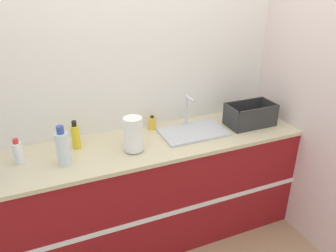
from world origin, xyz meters
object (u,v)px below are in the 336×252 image
object	(u,v)px
sink	(193,131)
paper_towel_roll	(133,134)
soap_dispenser	(152,123)
dish_rack	(250,117)
bottle_yellow	(76,136)
bottle_clear	(63,148)
bottle_white_spray	(18,152)

from	to	relation	value
sink	paper_towel_roll	world-z (taller)	sink
paper_towel_roll	soap_dispenser	bearing A→B (deg)	49.74
dish_rack	bottle_yellow	xyz separation A→B (m)	(-1.38, 0.15, 0.02)
dish_rack	bottle_clear	bearing A→B (deg)	-178.01
sink	bottle_yellow	distance (m)	0.89
dish_rack	soap_dispenser	distance (m)	0.81
dish_rack	bottle_yellow	bearing A→B (deg)	173.93
paper_towel_roll	sink	bearing A→B (deg)	10.49
sink	bottle_clear	distance (m)	1.00
dish_rack	bottle_white_spray	world-z (taller)	dish_rack
paper_towel_roll	bottle_yellow	bearing A→B (deg)	151.40
bottle_white_spray	soap_dispenser	xyz separation A→B (m)	(0.99, 0.15, -0.03)
paper_towel_roll	bottle_clear	bearing A→B (deg)	179.85
bottle_yellow	dish_rack	bearing A→B (deg)	-6.07
dish_rack	bottle_white_spray	distance (m)	1.77
paper_towel_roll	soap_dispenser	size ratio (longest dim) A/B	2.22
sink	bottle_white_spray	distance (m)	1.26
dish_rack	bottle_white_spray	xyz separation A→B (m)	(-1.77, 0.08, 0.01)
bottle_white_spray	bottle_yellow	world-z (taller)	bottle_yellow
paper_towel_roll	bottle_white_spray	distance (m)	0.76
paper_towel_roll	bottle_white_spray	xyz separation A→B (m)	(-0.75, 0.14, -0.05)
bottle_clear	soap_dispenser	bearing A→B (deg)	21.78
soap_dispenser	dish_rack	bearing A→B (deg)	-16.90
paper_towel_roll	bottle_yellow	distance (m)	0.42
bottle_white_spray	soap_dispenser	bearing A→B (deg)	8.64
bottle_yellow	soap_dispenser	xyz separation A→B (m)	(0.61, 0.09, -0.04)
dish_rack	bottle_yellow	world-z (taller)	bottle_yellow
sink	dish_rack	xyz separation A→B (m)	(0.50, -0.04, 0.05)
bottle_yellow	bottle_clear	bearing A→B (deg)	-118.14
sink	dish_rack	world-z (taller)	sink
sink	bottle_white_spray	world-z (taller)	sink
bottle_yellow	bottle_clear	xyz separation A→B (m)	(-0.11, -0.20, 0.03)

